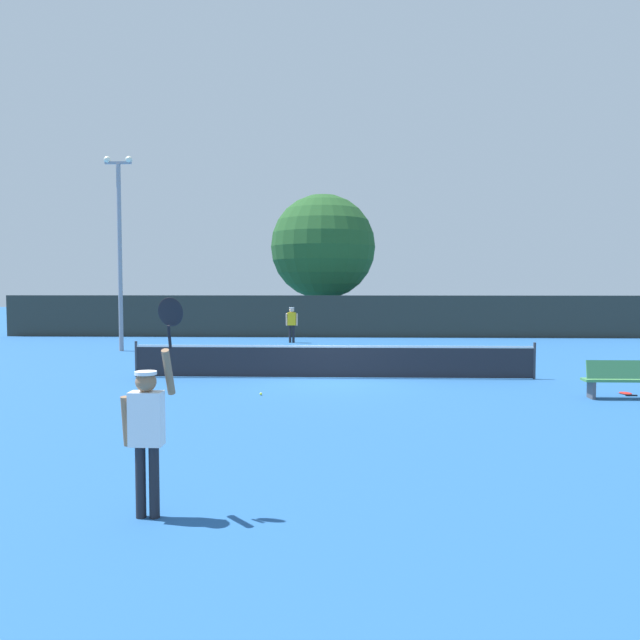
# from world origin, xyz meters

# --- Properties ---
(ground_plane) EXTENTS (120.00, 120.00, 0.00)m
(ground_plane) POSITION_xyz_m (0.00, 0.00, 0.00)
(ground_plane) COLOR #235693
(tennis_net) EXTENTS (11.82, 0.08, 1.07)m
(tennis_net) POSITION_xyz_m (0.00, 0.00, 0.51)
(tennis_net) COLOR #232328
(tennis_net) RESTS_ON ground
(perimeter_fence) EXTENTS (35.75, 0.12, 2.22)m
(perimeter_fence) POSITION_xyz_m (0.00, 14.49, 1.11)
(perimeter_fence) COLOR #2D332D
(perimeter_fence) RESTS_ON ground
(player_serving) EXTENTS (0.68, 0.40, 2.58)m
(player_serving) POSITION_xyz_m (-1.98, -10.99, 1.14)
(player_serving) COLOR white
(player_serving) RESTS_ON ground
(player_receiving) EXTENTS (0.57, 0.25, 1.69)m
(player_receiving) POSITION_xyz_m (-2.15, 11.21, 1.04)
(player_receiving) COLOR yellow
(player_receiving) RESTS_ON ground
(tennis_ball) EXTENTS (0.07, 0.07, 0.07)m
(tennis_ball) POSITION_xyz_m (-1.74, -2.94, 0.03)
(tennis_ball) COLOR #CCE033
(tennis_ball) RESTS_ON ground
(spare_racket) EXTENTS (0.28, 0.52, 0.04)m
(spare_racket) POSITION_xyz_m (7.40, -2.43, 0.02)
(spare_racket) COLOR black
(spare_racket) RESTS_ON ground
(courtside_bench) EXTENTS (1.80, 0.44, 0.95)m
(courtside_bench) POSITION_xyz_m (6.98, -3.13, 0.48)
(courtside_bench) COLOR #478C4C
(courtside_bench) RESTS_ON ground
(light_pole) EXTENTS (1.18, 0.28, 8.05)m
(light_pole) POSITION_xyz_m (-8.97, 7.24, 4.59)
(light_pole) COLOR gray
(light_pole) RESTS_ON ground
(large_tree) EXTENTS (6.30, 6.30, 8.23)m
(large_tree) POSITION_xyz_m (-0.92, 19.16, 5.07)
(large_tree) COLOR brown
(large_tree) RESTS_ON ground
(parked_car_near) EXTENTS (2.41, 4.40, 1.69)m
(parked_car_near) POSITION_xyz_m (2.31, 20.79, 0.78)
(parked_car_near) COLOR black
(parked_car_near) RESTS_ON ground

